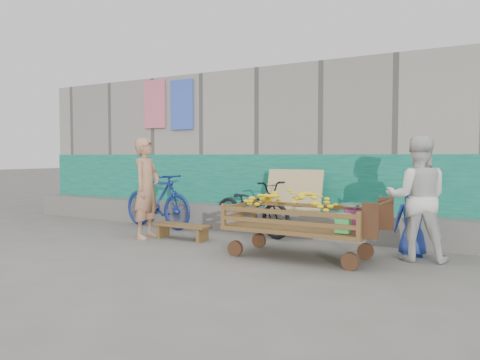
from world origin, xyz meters
The scene contains 9 objects.
ground centered at (0.00, 0.00, 0.00)m, with size 80.00×80.00×0.00m, color #5E5C55.
building_wall centered at (0.00, 4.05, 1.47)m, with size 12.00×3.50×3.00m.
banana_cart centered at (0.97, 0.76, 0.61)m, with size 2.10×0.96×0.90m.
bench centered at (-1.20, 1.09, 0.18)m, with size 1.00×0.30×0.25m.
vendor_man centered at (-1.79, 0.90, 0.83)m, with size 0.61×0.40×1.67m, color #B17957.
woman centered at (2.41, 1.39, 0.82)m, with size 0.80×0.62×1.64m, color silver.
child centered at (2.32, 1.61, 0.49)m, with size 0.48×0.31×0.99m, color #233A99.
bicycle_dark centered at (-0.42, 2.05, 0.47)m, with size 0.63×1.81×0.95m, color black.
bicycle_blue centered at (-2.37, 1.85, 0.54)m, with size 0.50×1.78×1.07m, color navy.
Camera 1 is at (3.43, -5.06, 1.38)m, focal length 35.00 mm.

